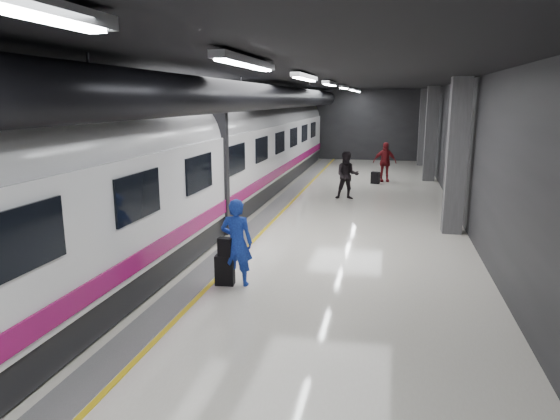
# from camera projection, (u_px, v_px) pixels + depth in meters

# --- Properties ---
(ground) EXTENTS (40.00, 40.00, 0.00)m
(ground) POSITION_uv_depth(u_px,v_px,m) (288.00, 241.00, 13.94)
(ground) COLOR silver
(ground) RESTS_ON ground
(platform_hall) EXTENTS (10.02, 40.02, 4.51)m
(platform_hall) POSITION_uv_depth(u_px,v_px,m) (286.00, 112.00, 14.15)
(platform_hall) COLOR black
(platform_hall) RESTS_ON ground
(train) EXTENTS (3.05, 38.00, 4.05)m
(train) POSITION_uv_depth(u_px,v_px,m) (177.00, 164.00, 14.18)
(train) COLOR black
(train) RESTS_ON ground
(traveler_main) EXTENTS (0.69, 0.46, 1.87)m
(traveler_main) POSITION_uv_depth(u_px,v_px,m) (237.00, 242.00, 10.47)
(traveler_main) COLOR blue
(traveler_main) RESTS_ON ground
(suitcase_main) EXTENTS (0.42, 0.29, 0.65)m
(suitcase_main) POSITION_uv_depth(u_px,v_px,m) (225.00, 270.00, 10.60)
(suitcase_main) COLOR black
(suitcase_main) RESTS_ON ground
(shoulder_bag) EXTENTS (0.31, 0.18, 0.39)m
(shoulder_bag) POSITION_uv_depth(u_px,v_px,m) (225.00, 247.00, 10.45)
(shoulder_bag) COLOR black
(shoulder_bag) RESTS_ON suitcase_main
(traveler_far_a) EXTENTS (1.01, 0.83, 1.90)m
(traveler_far_a) POSITION_uv_depth(u_px,v_px,m) (347.00, 175.00, 19.65)
(traveler_far_a) COLOR black
(traveler_far_a) RESTS_ON ground
(traveler_far_b) EXTENTS (1.18, 0.69, 1.89)m
(traveler_far_b) POSITION_uv_depth(u_px,v_px,m) (385.00, 162.00, 23.88)
(traveler_far_b) COLOR maroon
(traveler_far_b) RESTS_ON ground
(suitcase_far) EXTENTS (0.44, 0.35, 0.56)m
(suitcase_far) POSITION_uv_depth(u_px,v_px,m) (375.00, 178.00, 23.41)
(suitcase_far) COLOR black
(suitcase_far) RESTS_ON ground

